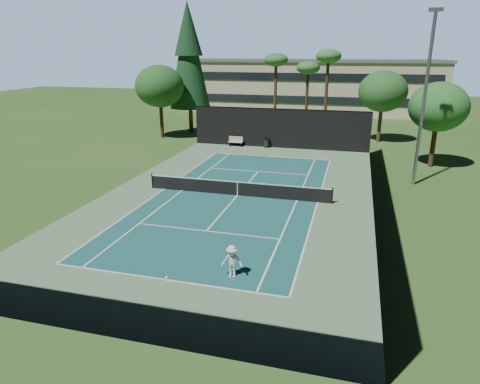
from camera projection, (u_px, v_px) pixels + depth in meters
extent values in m
plane|color=#2E541F|center=(237.00, 196.00, 29.50)|extent=(160.00, 160.00, 0.00)
cube|color=#5E845C|center=(237.00, 196.00, 29.49)|extent=(18.00, 32.00, 0.01)
cube|color=#1B5856|center=(237.00, 195.00, 29.49)|extent=(10.97, 23.77, 0.01)
cube|color=white|center=(164.00, 280.00, 18.59)|extent=(10.97, 0.10, 0.01)
cube|color=white|center=(271.00, 157.00, 40.39)|extent=(10.97, 0.10, 0.01)
cube|color=white|center=(206.00, 231.00, 23.62)|extent=(8.23, 0.10, 0.01)
cube|color=white|center=(258.00, 171.00, 35.36)|extent=(8.23, 0.10, 0.01)
cube|color=white|center=(164.00, 189.00, 30.86)|extent=(0.10, 23.77, 0.01)
cube|color=white|center=(318.00, 202.00, 28.12)|extent=(0.10, 23.77, 0.01)
cube|color=white|center=(182.00, 190.00, 30.51)|extent=(0.10, 23.77, 0.01)
cube|color=white|center=(297.00, 200.00, 28.47)|extent=(0.10, 23.77, 0.01)
cube|color=white|center=(237.00, 195.00, 29.49)|extent=(0.10, 12.80, 0.01)
cube|color=white|center=(166.00, 278.00, 18.73)|extent=(0.10, 0.30, 0.01)
cube|color=white|center=(271.00, 157.00, 40.25)|extent=(0.10, 0.30, 0.01)
cylinder|color=black|center=(152.00, 181.00, 30.92)|extent=(0.10, 0.10, 1.10)
cylinder|color=black|center=(332.00, 196.00, 27.73)|extent=(0.10, 0.10, 1.10)
cube|color=black|center=(237.00, 189.00, 29.34)|extent=(12.80, 0.02, 0.92)
cube|color=white|center=(237.00, 182.00, 29.19)|extent=(12.80, 0.04, 0.07)
cube|color=white|center=(237.00, 189.00, 29.34)|extent=(0.05, 0.03, 0.92)
cube|color=black|center=(279.00, 129.00, 43.54)|extent=(18.00, 0.04, 4.00)
cube|color=black|center=(109.00, 287.00, 14.20)|extent=(18.00, 0.04, 4.00)
cube|color=black|center=(376.00, 177.00, 26.63)|extent=(0.04, 32.00, 4.00)
cube|color=black|center=(118.00, 159.00, 31.11)|extent=(0.04, 32.00, 4.00)
cube|color=black|center=(280.00, 109.00, 42.91)|extent=(18.00, 0.06, 0.06)
imported|color=white|center=(232.00, 261.00, 18.66)|extent=(1.01, 0.65, 1.49)
sphere|color=#E8F237|center=(37.00, 271.00, 19.32)|extent=(0.07, 0.07, 0.07)
sphere|color=gold|center=(190.00, 186.00, 31.48)|extent=(0.06, 0.06, 0.06)
sphere|color=#BFCF2F|center=(273.00, 192.00, 30.14)|extent=(0.06, 0.06, 0.06)
sphere|color=#CDEA35|center=(227.00, 172.00, 35.12)|extent=(0.06, 0.06, 0.06)
cube|color=beige|center=(235.00, 142.00, 44.70)|extent=(1.50, 0.45, 0.05)
cube|color=#BBAE9B|center=(236.00, 139.00, 44.79)|extent=(1.50, 0.06, 0.55)
cube|color=black|center=(230.00, 144.00, 44.93)|extent=(0.06, 0.40, 0.42)
cube|color=black|center=(241.00, 145.00, 44.63)|extent=(0.06, 0.40, 0.42)
cylinder|color=black|center=(267.00, 143.00, 44.09)|extent=(0.52, 0.52, 0.90)
cylinder|color=black|center=(267.00, 139.00, 43.94)|extent=(0.56, 0.56, 0.05)
cylinder|color=#462F1E|center=(191.00, 118.00, 52.09)|extent=(0.50, 0.50, 3.60)
cone|color=#153A1C|center=(189.00, 56.00, 49.84)|extent=(4.80, 4.80, 12.00)
cone|color=#123219|center=(188.00, 28.00, 48.90)|extent=(3.30, 3.30, 6.00)
cylinder|color=#4A311F|center=(275.00, 98.00, 50.66)|extent=(0.36, 0.36, 8.55)
ellipsoid|color=#32672E|center=(276.00, 60.00, 49.32)|extent=(2.80, 2.80, 1.54)
cylinder|color=#42291C|center=(307.00, 100.00, 51.76)|extent=(0.36, 0.36, 7.65)
ellipsoid|color=#30642D|center=(308.00, 68.00, 50.57)|extent=(2.80, 2.80, 1.54)
cylinder|color=#422D1C|center=(326.00, 98.00, 48.18)|extent=(0.36, 0.36, 9.00)
ellipsoid|color=#306C32|center=(329.00, 56.00, 46.77)|extent=(2.80, 2.80, 1.54)
cylinder|color=#4E3621|center=(379.00, 126.00, 46.62)|extent=(0.40, 0.40, 3.52)
ellipsoid|color=#225621|center=(383.00, 91.00, 45.47)|extent=(5.12, 5.12, 4.35)
cylinder|color=#462D1E|center=(433.00, 148.00, 36.50)|extent=(0.40, 0.40, 3.30)
ellipsoid|color=#276527|center=(438.00, 107.00, 35.42)|extent=(4.80, 4.80, 4.08)
cylinder|color=#402D1B|center=(162.00, 121.00, 48.90)|extent=(0.40, 0.40, 3.74)
ellipsoid|color=#225521|center=(160.00, 86.00, 47.68)|extent=(5.44, 5.44, 4.62)
cube|color=#C6B399|center=(312.00, 86.00, 70.42)|extent=(40.00, 12.00, 8.00)
cube|color=#59595B|center=(313.00, 60.00, 69.13)|extent=(40.50, 12.50, 0.40)
cube|color=black|center=(307.00, 100.00, 65.37)|extent=(38.00, 0.15, 1.20)
cube|color=black|center=(308.00, 77.00, 64.31)|extent=(38.00, 0.15, 1.20)
cylinder|color=gray|center=(424.00, 103.00, 30.13)|extent=(0.24, 0.24, 12.00)
cube|color=gray|center=(436.00, 10.00, 28.23)|extent=(0.90, 0.25, 0.25)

